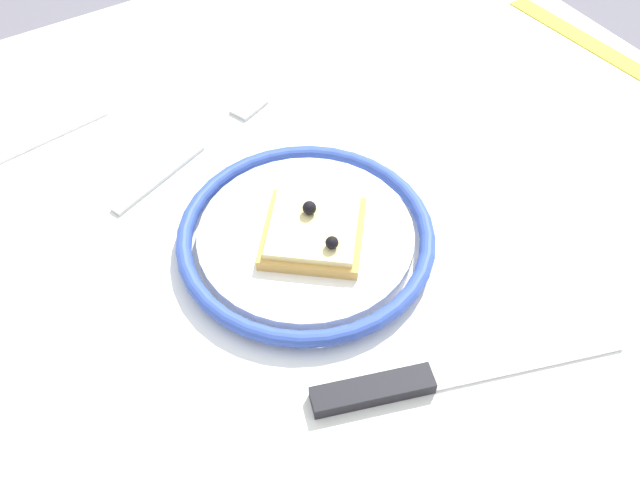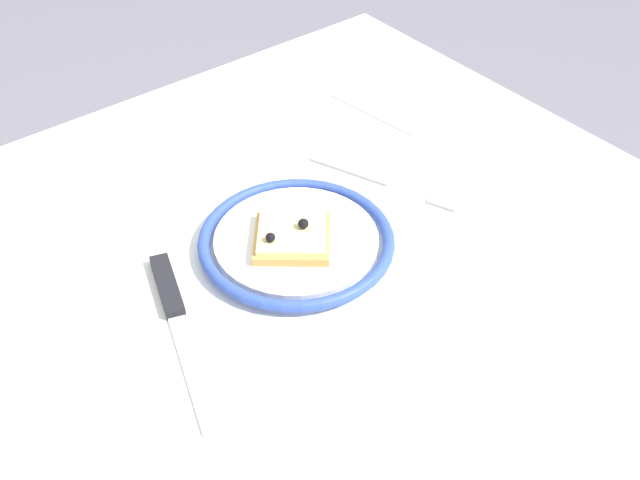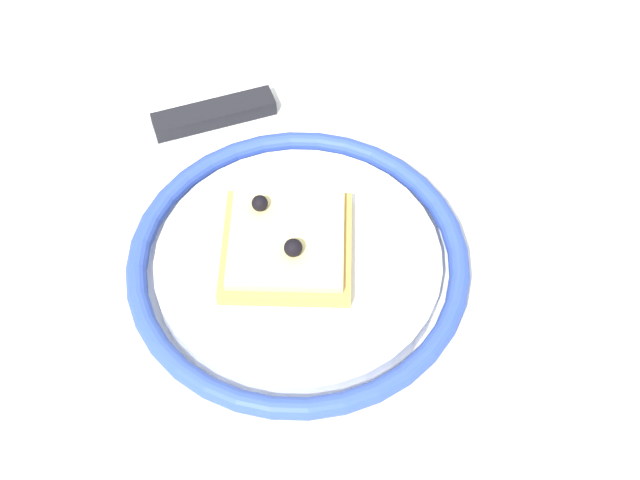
% 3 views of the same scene
% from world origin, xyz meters
% --- Properties ---
extents(dining_table, '(0.99, 0.87, 0.77)m').
position_xyz_m(dining_table, '(0.00, 0.00, 0.66)').
color(dining_table, white).
rests_on(dining_table, ground_plane).
extents(plate, '(0.22, 0.22, 0.02)m').
position_xyz_m(plate, '(-0.05, -0.03, 0.78)').
color(plate, white).
rests_on(plate, dining_table).
extents(pizza_slice_near, '(0.12, 0.11, 0.03)m').
position_xyz_m(pizza_slice_near, '(-0.04, -0.03, 0.79)').
color(pizza_slice_near, tan).
rests_on(pizza_slice_near, plate).
extents(knife, '(0.09, 0.23, 0.01)m').
position_xyz_m(knife, '(0.11, -0.03, 0.77)').
color(knife, silver).
rests_on(knife, dining_table).
extents(fork, '(0.09, 0.19, 0.00)m').
position_xyz_m(fork, '(-0.21, -0.06, 0.77)').
color(fork, '#B7B7B7').
rests_on(fork, dining_table).
extents(napkin, '(0.14, 0.16, 0.00)m').
position_xyz_m(napkin, '(-0.35, -0.20, 0.77)').
color(napkin, white).
rests_on(napkin, dining_table).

